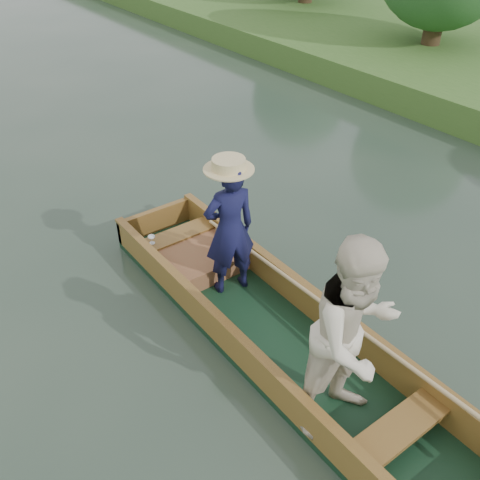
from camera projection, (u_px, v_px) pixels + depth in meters
ground at (274, 340)px, 5.60m from camera, size 120.00×120.00×0.00m
punt at (291, 308)px, 5.03m from camera, size 1.16×5.10×1.94m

